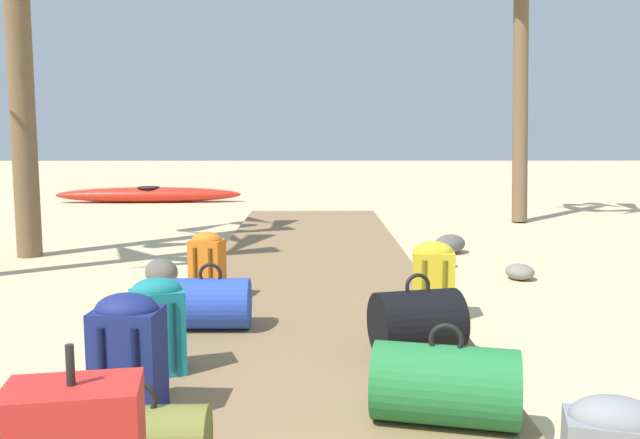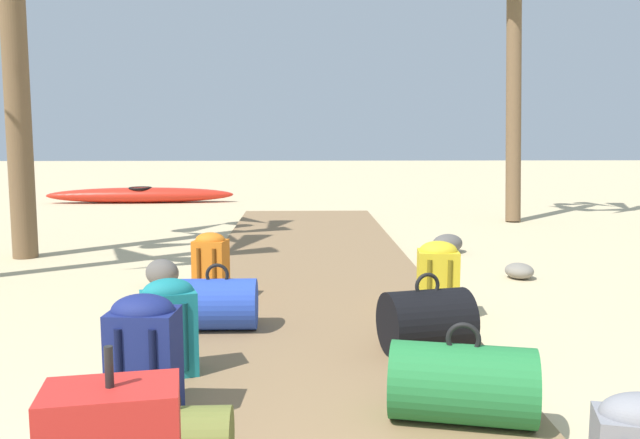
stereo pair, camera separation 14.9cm
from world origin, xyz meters
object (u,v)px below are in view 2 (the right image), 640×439
Objects in this scene: backpack_navy at (144,354)px; duffel_bag_blue at (218,304)px; duffel_bag_green at (462,383)px; backpack_orange at (211,265)px; backpack_yellow at (438,273)px; duffel_bag_black at (427,321)px; kayak at (141,195)px; backpack_teal at (169,324)px.

duffel_bag_blue is (0.17, 1.45, -0.14)m from backpack_navy.
backpack_orange reaches higher than duffel_bag_green.
backpack_navy is at bearing -96.49° from duffel_bag_blue.
backpack_navy reaches higher than duffel_bag_blue.
backpack_navy is (-1.51, 0.08, 0.13)m from duffel_bag_green.
backpack_yellow reaches higher than duffel_bag_black.
backpack_orange is 0.92× the size of backpack_navy.
kayak is at bearing 107.11° from backpack_orange.
backpack_teal is 0.99× the size of backpack_orange.
duffel_bag_black reaches higher than duffel_bag_green.
backpack_orange is 2.04m from duffel_bag_black.
duffel_bag_green is 0.19× the size of kayak.
backpack_yellow is at bearing 81.40° from duffel_bag_green.
duffel_bag_black is (0.02, 1.00, 0.01)m from duffel_bag_green.
duffel_bag_blue is (-1.65, -0.49, -0.10)m from backpack_yellow.
backpack_orange is 0.14× the size of kayak.
duffel_bag_green is 1.37× the size of duffel_bag_blue.
duffel_bag_black is at bearing -21.14° from duffel_bag_blue.
duffel_bag_black is at bearing 12.48° from backpack_teal.
backpack_yellow is 0.99× the size of duffel_bag_blue.
kayak is at bearing 103.62° from backpack_navy.
backpack_yellow is 0.95× the size of backpack_orange.
duffel_bag_black is 1.46m from duffel_bag_blue.
duffel_bag_green is (1.51, -0.66, -0.10)m from backpack_teal.
backpack_orange is 0.85m from duffel_bag_blue.
backpack_yellow is at bearing -63.39° from kayak.
backpack_yellow is 0.88× the size of duffel_bag_black.
backpack_teal is at bearing -143.14° from backpack_yellow.
duffel_bag_green is (-0.31, -2.02, -0.09)m from backpack_yellow.
backpack_navy reaches higher than backpack_yellow.
duffel_bag_green is 1.52m from backpack_navy.
backpack_yellow reaches higher than kayak.
backpack_teal is at bearing 156.25° from duffel_bag_green.
kayak is at bearing 106.58° from duffel_bag_blue.
duffel_bag_blue is at bearing 83.51° from backpack_navy.
backpack_orange is at bearing 89.82° from backpack_navy.
duffel_bag_blue is at bearing -79.11° from backpack_orange.
backpack_orange is 0.93× the size of duffel_bag_black.
backpack_navy is (-0.01, -2.28, 0.03)m from backpack_orange.
backpack_navy reaches higher than kayak.
backpack_orange is at bearing 89.80° from backpack_teal.
duffel_bag_black is at bearing -105.50° from backpack_yellow.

